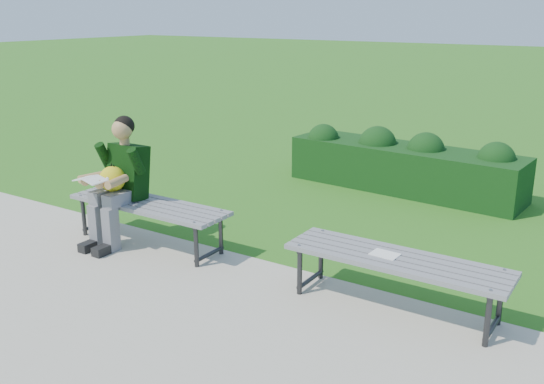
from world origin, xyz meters
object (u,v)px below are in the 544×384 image
(bench_left, at_px, (148,208))
(bench_right, at_px, (396,264))
(seated_boy, at_px, (119,178))
(paper_sheet, at_px, (385,254))
(hedge, at_px, (404,164))

(bench_left, height_order, bench_right, same)
(bench_left, bearing_deg, seated_boy, -161.99)
(paper_sheet, bearing_deg, bench_left, -179.27)
(bench_right, xyz_separation_m, seated_boy, (-2.97, -0.13, 0.30))
(seated_boy, xyz_separation_m, paper_sheet, (2.87, 0.13, -0.24))
(seated_boy, bearing_deg, bench_right, 2.51)
(hedge, height_order, seated_boy, seated_boy)
(hedge, relative_size, paper_sheet, 14.07)
(bench_left, distance_m, seated_boy, 0.43)
(bench_right, bearing_deg, hedge, 110.06)
(paper_sheet, bearing_deg, hedge, 108.54)
(seated_boy, height_order, paper_sheet, seated_boy)
(bench_left, xyz_separation_m, paper_sheet, (2.57, 0.03, 0.06))
(bench_left, relative_size, paper_sheet, 7.88)
(seated_boy, distance_m, paper_sheet, 2.88)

